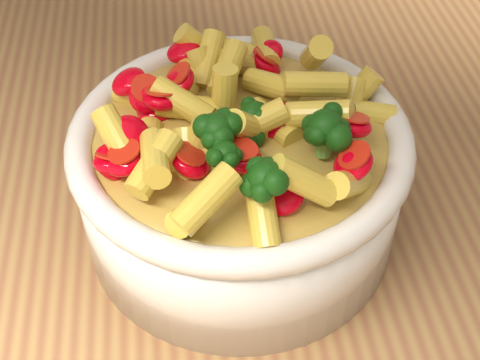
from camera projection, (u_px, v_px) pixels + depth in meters
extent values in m
cube|color=#A17745|center=(389.00, 263.00, 0.50)|extent=(1.20, 0.80, 0.04)
cylinder|color=white|center=(240.00, 184.00, 0.47)|extent=(0.22, 0.22, 0.09)
ellipsoid|color=white|center=(240.00, 211.00, 0.49)|extent=(0.20, 0.20, 0.03)
torus|color=white|center=(240.00, 137.00, 0.44)|extent=(0.23, 0.23, 0.02)
ellipsoid|color=gold|center=(240.00, 137.00, 0.44)|extent=(0.19, 0.19, 0.02)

